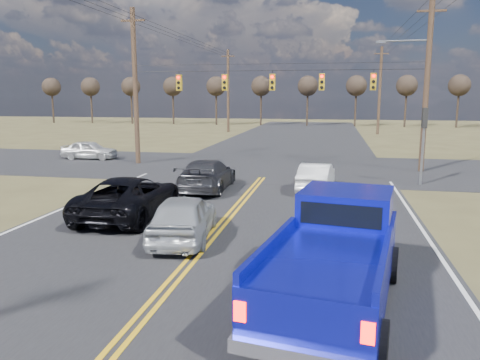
% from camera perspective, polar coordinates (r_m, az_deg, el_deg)
% --- Properties ---
extents(ground, '(160.00, 160.00, 0.00)m').
position_cam_1_polar(ground, '(12.60, -6.78, -10.70)').
color(ground, brown).
rests_on(ground, ground).
extents(road_main, '(14.00, 120.00, 0.02)m').
position_cam_1_polar(road_main, '(21.97, 1.20, -1.54)').
color(road_main, '#28282B').
rests_on(road_main, ground).
extents(road_cross, '(120.00, 12.00, 0.02)m').
position_cam_1_polar(road_cross, '(29.76, 3.84, 1.56)').
color(road_cross, '#28282B').
rests_on(road_cross, ground).
extents(signal_gantry, '(19.60, 4.83, 10.00)m').
position_cam_1_polar(signal_gantry, '(29.15, 4.91, 11.35)').
color(signal_gantry, '#473323').
rests_on(signal_gantry, ground).
extents(utility_poles, '(19.60, 58.32, 10.00)m').
position_cam_1_polar(utility_poles, '(28.43, 3.71, 11.72)').
color(utility_poles, '#473323').
rests_on(utility_poles, ground).
extents(treeline, '(87.00, 117.80, 7.40)m').
position_cam_1_polar(treeline, '(38.34, 5.69, 12.02)').
color(treeline, '#33261C').
rests_on(treeline, ground).
extents(pickup_truck, '(3.25, 6.42, 2.30)m').
position_cam_1_polar(pickup_truck, '(10.30, 11.57, -9.09)').
color(pickup_truck, black).
rests_on(pickup_truck, ground).
extents(silver_suv, '(2.26, 4.49, 1.47)m').
position_cam_1_polar(silver_suv, '(14.84, -6.89, -4.49)').
color(silver_suv, '#B3B7BB').
rests_on(silver_suv, ground).
extents(black_suv, '(2.68, 5.60, 1.54)m').
position_cam_1_polar(black_suv, '(17.92, -13.34, -2.00)').
color(black_suv, black).
rests_on(black_suv, ground).
extents(white_car_queue, '(1.76, 4.16, 1.34)m').
position_cam_1_polar(white_car_queue, '(22.62, 9.29, 0.40)').
color(white_car_queue, white).
rests_on(white_car_queue, ground).
extents(dgrey_car_queue, '(2.21, 5.16, 1.48)m').
position_cam_1_polar(dgrey_car_queue, '(22.49, -4.02, 0.64)').
color(dgrey_car_queue, '#36363B').
rests_on(dgrey_car_queue, ground).
extents(cross_car_west, '(1.77, 3.99, 1.33)m').
position_cam_1_polar(cross_car_west, '(35.14, -17.88, 3.52)').
color(cross_car_west, silver).
rests_on(cross_car_west, ground).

